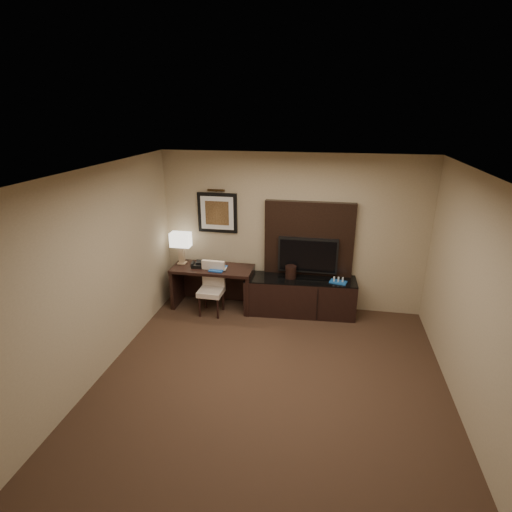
% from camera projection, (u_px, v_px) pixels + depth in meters
% --- Properties ---
extents(floor, '(4.50, 5.00, 0.01)m').
position_uv_depth(floor, '(268.00, 394.00, 4.99)').
color(floor, '#372318').
rests_on(floor, ground).
extents(ceiling, '(4.50, 5.00, 0.01)m').
position_uv_depth(ceiling, '(271.00, 177.00, 4.06)').
color(ceiling, silver).
rests_on(ceiling, wall_back).
extents(wall_back, '(4.50, 0.01, 2.70)m').
position_uv_depth(wall_back, '(292.00, 233.00, 6.83)').
color(wall_back, tan).
rests_on(wall_back, floor).
extents(wall_front, '(4.50, 0.01, 2.70)m').
position_uv_depth(wall_front, '(201.00, 491.00, 2.22)').
color(wall_front, tan).
rests_on(wall_front, floor).
extents(wall_left, '(0.01, 5.00, 2.70)m').
position_uv_depth(wall_left, '(89.00, 281.00, 4.91)').
color(wall_left, tan).
rests_on(wall_left, floor).
extents(wall_right, '(0.01, 5.00, 2.70)m').
position_uv_depth(wall_right, '(483.00, 314.00, 4.14)').
color(wall_right, tan).
rests_on(wall_right, floor).
extents(desk, '(1.41, 0.61, 0.75)m').
position_uv_depth(desk, '(213.00, 287.00, 7.07)').
color(desk, black).
rests_on(desk, floor).
extents(credenza, '(1.91, 0.64, 0.65)m').
position_uv_depth(credenza, '(300.00, 296.00, 6.87)').
color(credenza, black).
rests_on(credenza, floor).
extents(tv_wall_panel, '(1.50, 0.12, 1.30)m').
position_uv_depth(tv_wall_panel, '(309.00, 239.00, 6.75)').
color(tv_wall_panel, black).
rests_on(tv_wall_panel, wall_back).
extents(tv, '(1.00, 0.08, 0.60)m').
position_uv_depth(tv, '(308.00, 255.00, 6.74)').
color(tv, black).
rests_on(tv, tv_wall_panel).
extents(artwork, '(0.70, 0.04, 0.70)m').
position_uv_depth(artwork, '(217.00, 213.00, 6.93)').
color(artwork, black).
rests_on(artwork, wall_back).
extents(picture_light, '(0.04, 0.04, 0.30)m').
position_uv_depth(picture_light, '(216.00, 190.00, 6.75)').
color(picture_light, '#3B2713').
rests_on(picture_light, wall_back).
extents(desk_chair, '(0.41, 0.47, 0.84)m').
position_uv_depth(desk_chair, '(211.00, 291.00, 6.81)').
color(desk_chair, beige).
rests_on(desk_chair, floor).
extents(table_lamp, '(0.39, 0.24, 0.62)m').
position_uv_depth(table_lamp, '(181.00, 247.00, 7.02)').
color(table_lamp, tan).
rests_on(table_lamp, desk).
extents(desk_phone, '(0.24, 0.22, 0.11)m').
position_uv_depth(desk_phone, '(198.00, 264.00, 6.96)').
color(desk_phone, black).
rests_on(desk_phone, desk).
extents(blue_folder, '(0.27, 0.34, 0.02)m').
position_uv_depth(blue_folder, '(218.00, 269.00, 6.87)').
color(blue_folder, '#1A4FAC').
rests_on(blue_folder, desk).
extents(book, '(0.15, 0.04, 0.20)m').
position_uv_depth(book, '(218.00, 263.00, 6.85)').
color(book, '#BAA892').
rests_on(book, desk).
extents(ice_bucket, '(0.19, 0.19, 0.21)m').
position_uv_depth(ice_bucket, '(291.00, 272.00, 6.75)').
color(ice_bucket, black).
rests_on(ice_bucket, credenza).
extents(minibar_tray, '(0.30, 0.22, 0.10)m').
position_uv_depth(minibar_tray, '(338.00, 280.00, 6.58)').
color(minibar_tray, '#1A58AC').
rests_on(minibar_tray, credenza).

